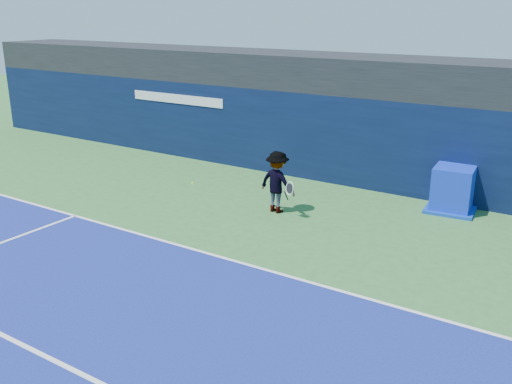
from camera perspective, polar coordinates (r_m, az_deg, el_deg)
ground at (r=12.12m, az=-13.21°, el=-11.03°), size 80.00×80.00×0.00m
baseline at (r=14.10m, az=-4.42°, el=-6.25°), size 24.00×0.10×0.01m
service_line at (r=11.06m, az=-20.89°, el=-14.82°), size 24.00×0.10×0.01m
stadium_band at (r=20.37m, az=10.28°, el=11.55°), size 36.00×3.00×1.20m
back_wall_assembly at (r=19.80m, az=8.79°, el=5.28°), size 36.00×1.03×3.00m
equipment_cart at (r=17.84m, az=19.06°, el=0.11°), size 1.52×1.52×1.34m
tennis_player at (r=16.68m, az=2.15°, el=1.01°), size 1.38×0.80×1.83m
tennis_ball at (r=16.37m, az=-6.37°, el=0.87°), size 0.07×0.07×0.07m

